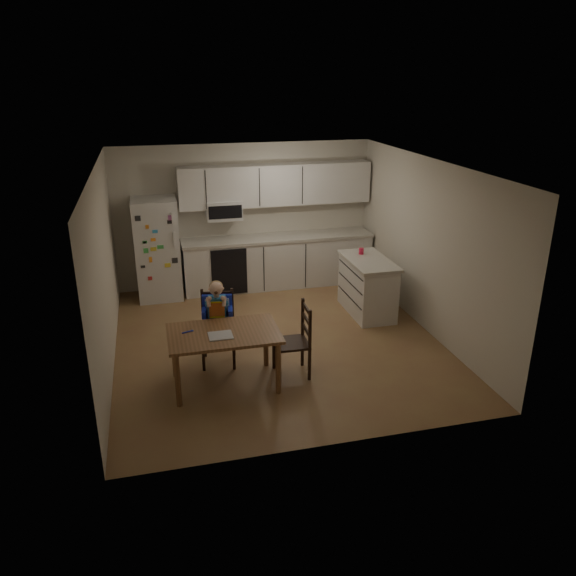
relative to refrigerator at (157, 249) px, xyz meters
The scene contains 10 objects.
room 2.31m from the refrigerator, 47.16° to the right, with size 4.52×5.01×2.51m.
refrigerator is the anchor object (origin of this frame).
kitchen_run 2.05m from the refrigerator, ahead, with size 3.37×0.62×2.15m.
kitchen_island 3.53m from the refrigerator, 25.40° to the right, with size 0.63×1.21×0.89m.
red_cup 3.38m from the refrigerator, 21.01° to the right, with size 0.08×0.08×0.10m, color red.
dining_table 3.25m from the refrigerator, 78.25° to the right, with size 1.33×0.85×0.71m.
napkin 3.33m from the refrigerator, 79.38° to the right, with size 0.28×0.24×0.01m, color #A8A8AD.
toddler_spoon 3.10m from the refrigerator, 85.65° to the right, with size 0.02×0.02×0.12m, color #1D2EBB.
chair_booster 2.65m from the refrigerator, 75.37° to the right, with size 0.49×0.49×1.15m.
chair_side 3.53m from the refrigerator, 62.85° to the right, with size 0.43×0.43×0.95m.
Camera 1 is at (-1.61, -7.09, 3.61)m, focal length 35.00 mm.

